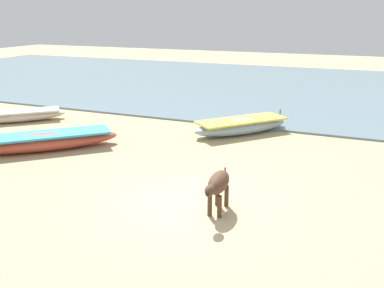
{
  "coord_description": "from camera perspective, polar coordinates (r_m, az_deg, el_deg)",
  "views": [
    {
      "loc": [
        3.82,
        -8.81,
        4.46
      ],
      "look_at": [
        -1.01,
        2.73,
        0.6
      ],
      "focal_mm": 40.32,
      "sensor_mm": 36.0,
      "label": 1
    }
  ],
  "objects": [
    {
      "name": "fishing_boat_2",
      "position": [
        15.23,
        -18.99,
        0.36
      ],
      "size": [
        4.35,
        4.22,
        0.77
      ],
      "rotation": [
        0.0,
        0.0,
        3.9
      ],
      "color": "#B74733",
      "rests_on": "ground"
    },
    {
      "name": "cow_adult_dark",
      "position": [
        9.88,
        3.46,
        -5.38
      ],
      "size": [
        0.48,
        1.47,
        0.95
      ],
      "rotation": [
        0.0,
        0.0,
        4.77
      ],
      "color": "#4C3323",
      "rests_on": "ground"
    },
    {
      "name": "fishing_boat_3",
      "position": [
        16.46,
        6.52,
        2.42
      ],
      "size": [
        3.45,
        3.74,
        0.76
      ],
      "rotation": [
        0.0,
        0.0,
        0.86
      ],
      "color": "#8CA5B7",
      "rests_on": "ground"
    },
    {
      "name": "sea_water",
      "position": [
        26.81,
        14.3,
        7.13
      ],
      "size": [
        60.0,
        20.0,
        0.08
      ],
      "primitive_type": "cube",
      "color": "slate",
      "rests_on": "ground"
    },
    {
      "name": "ground",
      "position": [
        10.59,
        -0.68,
        -7.76
      ],
      "size": [
        80.0,
        80.0,
        0.0
      ],
      "primitive_type": "plane",
      "color": "tan"
    },
    {
      "name": "fishing_boat_1",
      "position": [
        19.59,
        -22.16,
        3.47
      ],
      "size": [
        3.51,
        3.35,
        0.66
      ],
      "rotation": [
        0.0,
        0.0,
        3.89
      ],
      "color": "beige",
      "rests_on": "ground"
    }
  ]
}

